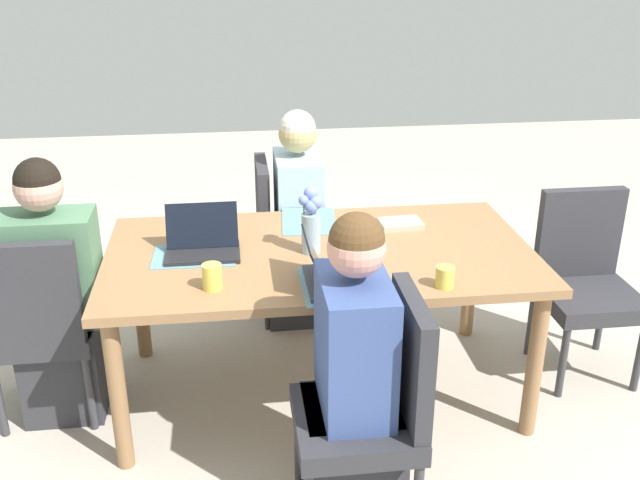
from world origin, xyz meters
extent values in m
plane|color=#B2A899|center=(0.00, 0.00, 0.00)|extent=(10.00, 10.00, 0.00)
cube|color=olive|center=(0.00, 0.00, 0.71)|extent=(1.89, 1.03, 0.04)
cylinder|color=olive|center=(-0.86, -0.43, 0.35)|extent=(0.07, 0.07, 0.69)
cylinder|color=olive|center=(0.86, -0.43, 0.35)|extent=(0.07, 0.07, 0.69)
cylinder|color=olive|center=(-0.86, 0.43, 0.35)|extent=(0.07, 0.07, 0.69)
cylinder|color=olive|center=(0.86, 0.43, 0.35)|extent=(0.07, 0.07, 0.69)
cube|color=#2D2D33|center=(0.02, -0.81, 0.41)|extent=(0.44, 0.44, 0.08)
cube|color=#2D2D33|center=(0.21, -0.81, 0.68)|extent=(0.06, 0.42, 0.45)
cylinder|color=#333338|center=(-0.17, -1.00, 0.18)|extent=(0.04, 0.04, 0.37)
cylinder|color=#333338|center=(-0.17, -0.62, 0.18)|extent=(0.04, 0.04, 0.37)
cylinder|color=#333338|center=(0.21, -1.00, 0.18)|extent=(0.04, 0.04, 0.37)
cylinder|color=#333338|center=(0.21, -0.62, 0.18)|extent=(0.04, 0.04, 0.37)
cube|color=#2D2D33|center=(0.02, -0.75, 0.23)|extent=(0.36, 0.34, 0.45)
cube|color=#99B7CC|center=(0.02, -0.75, 0.70)|extent=(0.24, 0.40, 0.50)
sphere|color=tan|center=(0.02, -0.75, 1.07)|extent=(0.20, 0.20, 0.20)
sphere|color=beige|center=(0.02, -0.75, 1.10)|extent=(0.19, 0.19, 0.19)
cube|color=#2D2D33|center=(1.22, -0.02, 0.41)|extent=(0.44, 0.44, 0.08)
cube|color=#2D2D33|center=(1.22, 0.17, 0.68)|extent=(0.42, 0.06, 0.45)
cylinder|color=#333338|center=(1.41, -0.21, 0.18)|extent=(0.04, 0.04, 0.37)
cylinder|color=#333338|center=(1.03, -0.21, 0.18)|extent=(0.04, 0.04, 0.37)
cylinder|color=#333338|center=(1.03, 0.17, 0.18)|extent=(0.04, 0.04, 0.37)
cube|color=#2D2D33|center=(1.16, -0.02, 0.23)|extent=(0.34, 0.36, 0.45)
cube|color=#4C7556|center=(1.16, -0.02, 0.70)|extent=(0.40, 0.24, 0.50)
sphere|color=tan|center=(1.16, -0.02, 1.07)|extent=(0.20, 0.20, 0.20)
sphere|color=black|center=(1.16, -0.02, 1.10)|extent=(0.19, 0.19, 0.19)
cube|color=#2D2D33|center=(-0.03, 0.82, 0.41)|extent=(0.44, 0.44, 0.08)
cube|color=#2D2D33|center=(-0.22, 0.82, 0.68)|extent=(0.06, 0.42, 0.45)
cylinder|color=#333338|center=(0.16, 0.63, 0.18)|extent=(0.04, 0.04, 0.37)
cylinder|color=#333338|center=(-0.22, 0.63, 0.18)|extent=(0.04, 0.04, 0.37)
cube|color=#2D2D33|center=(-0.03, 0.76, 0.23)|extent=(0.36, 0.34, 0.45)
cube|color=#384C84|center=(-0.03, 0.76, 0.70)|extent=(0.24, 0.40, 0.50)
sphere|color=tan|center=(-0.03, 0.76, 1.07)|extent=(0.20, 0.20, 0.20)
sphere|color=#51381E|center=(-0.03, 0.76, 1.10)|extent=(0.19, 0.19, 0.19)
cube|color=#2D2D33|center=(-1.31, 0.00, 0.41)|extent=(0.44, 0.44, 0.08)
cube|color=#2D2D33|center=(-1.31, -0.19, 0.68)|extent=(0.42, 0.06, 0.45)
cylinder|color=#333338|center=(-1.50, 0.19, 0.18)|extent=(0.04, 0.04, 0.37)
cylinder|color=#333338|center=(-1.12, 0.19, 0.18)|extent=(0.04, 0.04, 0.37)
cylinder|color=#333338|center=(-1.50, -0.19, 0.18)|extent=(0.04, 0.04, 0.37)
cylinder|color=#333338|center=(-1.12, -0.19, 0.18)|extent=(0.04, 0.04, 0.37)
cylinder|color=#8EA8B7|center=(0.04, 0.01, 0.82)|extent=(0.08, 0.08, 0.18)
sphere|color=#6B7FD1|center=(0.07, 0.01, 0.98)|extent=(0.05, 0.05, 0.05)
cylinder|color=#477A3D|center=(0.07, 0.01, 0.94)|extent=(0.01, 0.01, 0.06)
sphere|color=#6B7FD1|center=(0.04, 0.02, 0.95)|extent=(0.06, 0.06, 0.06)
cylinder|color=#477A3D|center=(0.04, 0.02, 0.93)|extent=(0.01, 0.01, 0.04)
sphere|color=#6B7FD1|center=(0.02, 0.01, 0.96)|extent=(0.06, 0.06, 0.06)
cylinder|color=#477A3D|center=(0.02, 0.01, 0.94)|extent=(0.01, 0.01, 0.05)
sphere|color=#6B7FD1|center=(0.04, -0.01, 1.00)|extent=(0.06, 0.06, 0.06)
cylinder|color=#477A3D|center=(0.04, -0.01, 0.96)|extent=(0.01, 0.01, 0.09)
cube|color=slate|center=(0.01, -0.35, 0.74)|extent=(0.29, 0.38, 0.00)
cube|color=slate|center=(0.55, -0.01, 0.74)|extent=(0.37, 0.27, 0.00)
cube|color=slate|center=(-0.01, 0.35, 0.74)|extent=(0.26, 0.36, 0.00)
cube|color=#38383D|center=(-0.01, 0.34, 0.75)|extent=(0.22, 0.32, 0.02)
cube|color=black|center=(0.06, 0.34, 0.85)|extent=(0.08, 0.31, 0.19)
cube|color=black|center=(0.51, -0.01, 0.75)|extent=(0.32, 0.22, 0.02)
cube|color=black|center=(0.51, -0.08, 0.85)|extent=(0.31, 0.08, 0.19)
cylinder|color=#AD3D38|center=(0.52, -0.28, 0.78)|extent=(0.08, 0.08, 0.10)
cylinder|color=#DBC64C|center=(0.47, 0.32, 0.79)|extent=(0.08, 0.08, 0.10)
cylinder|color=#DBC64C|center=(-0.45, 0.42, 0.78)|extent=(0.08, 0.08, 0.09)
cube|color=#B2A38E|center=(-0.42, -0.23, 0.75)|extent=(0.21, 0.15, 0.03)
camera|label=1|loc=(0.37, 2.94, 2.04)|focal=41.00mm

